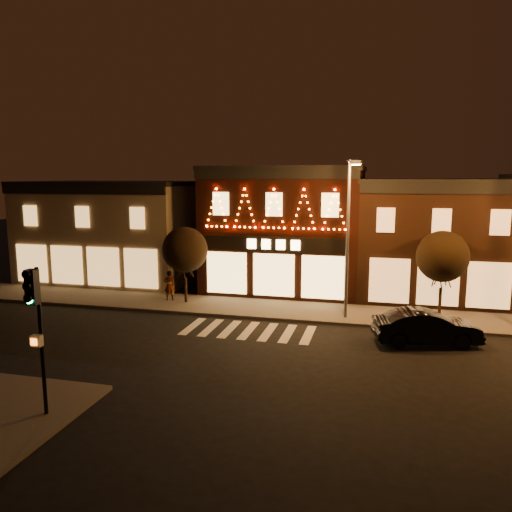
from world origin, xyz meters
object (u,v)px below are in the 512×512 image
at_px(dark_sedan, 427,327).
at_px(pedestrian, 169,285).
at_px(traffic_signal_near, 36,313).
at_px(streetlamp_mid, 349,227).

height_order(dark_sedan, pedestrian, pedestrian).
xyz_separation_m(traffic_signal_near, pedestrian, (-2.21, 14.89, -2.44)).
bearing_deg(traffic_signal_near, pedestrian, 95.98).
bearing_deg(dark_sedan, pedestrian, 60.96).
bearing_deg(pedestrian, dark_sedan, 144.93).
bearing_deg(streetlamp_mid, dark_sedan, -22.24).
height_order(streetlamp_mid, dark_sedan, streetlamp_mid).
xyz_separation_m(traffic_signal_near, streetlamp_mid, (8.58, 13.48, 1.53)).
distance_m(traffic_signal_near, dark_sedan, 16.60).
distance_m(dark_sedan, pedestrian, 15.22).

